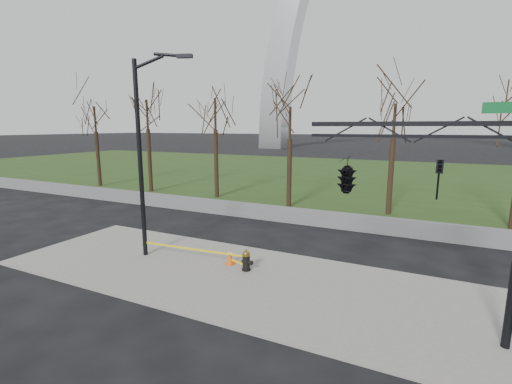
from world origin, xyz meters
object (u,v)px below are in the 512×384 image
at_px(street_light, 145,145).
at_px(traffic_cone, 230,257).
at_px(fire_hydrant, 246,261).
at_px(traffic_signal_mast, 377,177).

bearing_deg(street_light, traffic_cone, -10.08).
height_order(fire_hydrant, street_light, street_light).
relative_size(fire_hydrant, traffic_signal_mast, 0.14).
relative_size(traffic_cone, street_light, 0.08).
bearing_deg(traffic_cone, street_light, -170.97).
bearing_deg(fire_hydrant, street_light, -167.81).
bearing_deg(traffic_signal_mast, traffic_cone, 159.28).
bearing_deg(street_light, fire_hydrant, -15.29).
xyz_separation_m(traffic_cone, traffic_signal_mast, (5.52, -1.84, 3.74)).
xyz_separation_m(fire_hydrant, traffic_signal_mast, (4.66, -1.57, 3.67)).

